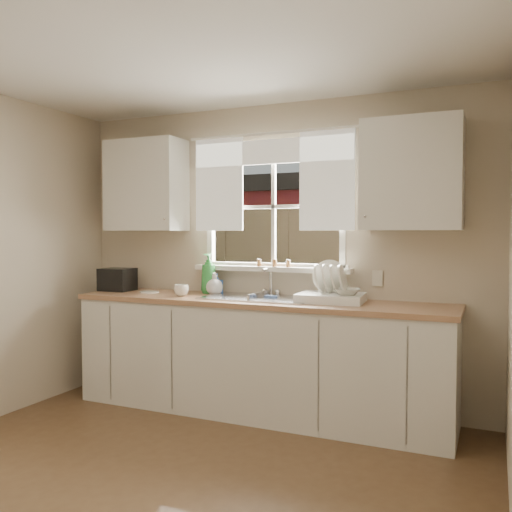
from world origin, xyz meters
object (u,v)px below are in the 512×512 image
at_px(dish_rack, 331,293).
at_px(soap_bottle_a, 209,273).
at_px(cup, 181,290).
at_px(black_appliance, 117,279).

distance_m(dish_rack, soap_bottle_a, 1.14).
distance_m(cup, black_appliance, 0.76).
bearing_deg(dish_rack, cup, -173.84).
bearing_deg(cup, black_appliance, -174.23).
bearing_deg(soap_bottle_a, black_appliance, -159.97).
bearing_deg(black_appliance, dish_rack, -2.47).
xyz_separation_m(dish_rack, cup, (-1.23, -0.13, -0.02)).
xyz_separation_m(dish_rack, black_appliance, (-1.98, -0.00, 0.03)).
relative_size(dish_rack, black_appliance, 1.88).
height_order(dish_rack, cup, dish_rack).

